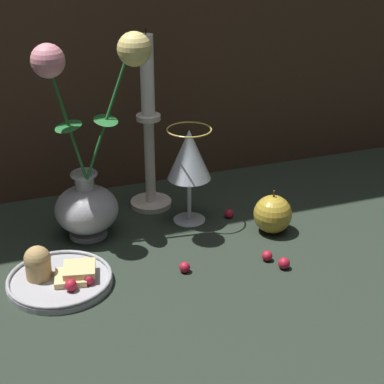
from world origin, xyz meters
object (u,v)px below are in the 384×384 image
(wine_glass, at_px, (189,157))
(candlestick, at_px, (149,137))
(plate_with_pastries, at_px, (57,276))
(vase, at_px, (88,177))
(apple_beside_vase, at_px, (273,214))

(wine_glass, height_order, candlestick, candlestick)
(plate_with_pastries, height_order, wine_glass, wine_glass)
(plate_with_pastries, relative_size, wine_glass, 0.91)
(vase, bearing_deg, candlestick, 31.29)
(candlestick, bearing_deg, vase, -148.71)
(candlestick, bearing_deg, apple_beside_vase, -45.03)
(vase, height_order, candlestick, vase)
(vase, height_order, apple_beside_vase, vase)
(candlestick, bearing_deg, wine_glass, -59.59)
(plate_with_pastries, xyz_separation_m, apple_beside_vase, (0.40, 0.04, 0.02))
(plate_with_pastries, distance_m, candlestick, 0.34)
(apple_beside_vase, bearing_deg, candlestick, 134.97)
(candlestick, relative_size, apple_beside_vase, 4.23)
(candlestick, distance_m, apple_beside_vase, 0.28)
(plate_with_pastries, height_order, apple_beside_vase, apple_beside_vase)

